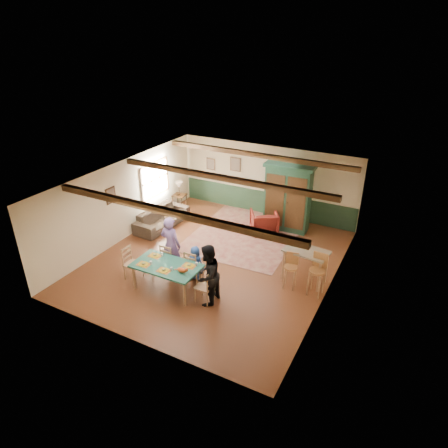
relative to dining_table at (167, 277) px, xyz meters
The scene contains 35 objects.
floor 2.03m from the dining_table, 76.86° to the left, with size 8.00×8.00×0.00m, color #542917.
wall_back 6.04m from the dining_table, 85.64° to the left, with size 7.00×0.02×2.70m, color beige.
wall_left 3.74m from the dining_table, 147.48° to the left, with size 0.02×8.00×2.70m, color beige.
wall_right 4.51m from the dining_table, 26.16° to the left, with size 0.02×8.00×2.70m, color beige.
ceiling 3.06m from the dining_table, 76.86° to the left, with size 7.00×8.00×0.02m, color white.
wainscot_back 5.94m from the dining_table, 85.62° to the left, with size 6.95×0.03×0.90m, color #1D3523.
ceiling_beam_front 2.30m from the dining_table, 38.27° to the right, with size 6.95×0.16×0.16m, color #331F0E.
ceiling_beam_mid 3.26m from the dining_table, 79.04° to the left, with size 6.95×0.16×0.16m, color #331F0E.
ceiling_beam_back 5.44m from the dining_table, 84.76° to the left, with size 6.95×0.16×0.16m, color #331F0E.
window_left 4.87m from the dining_table, 129.63° to the left, with size 0.06×1.60×1.30m, color white, non-canonical shape.
picture_left_wall 3.57m from the dining_table, 156.01° to the left, with size 0.04×0.42×0.52m, color #81715E, non-canonical shape.
picture_back_a 6.14m from the dining_table, 98.15° to the left, with size 0.45×0.04×0.55m, color #81715E, non-canonical shape.
picture_back_b 6.35m from the dining_table, 108.22° to the left, with size 0.38×0.04×0.48m, color #81715E, non-canonical shape.
dining_table is the anchor object (origin of this frame).
dining_chair_far_left 0.85m from the dining_table, 119.28° to the left, with size 0.43×0.45×0.98m, color #A67853, non-canonical shape.
dining_chair_far_right 0.85m from the dining_table, 61.17° to the left, with size 0.43×0.45×0.98m, color #A67853, non-canonical shape.
dining_chair_end_left 1.19m from the dining_table, behind, with size 0.43×0.45×0.98m, color #A67853, non-canonical shape.
dining_chair_end_right 1.19m from the dining_table, ahead, with size 0.43×0.45×0.98m, color #A67853, non-canonical shape.
person_man 1.05m from the dining_table, 116.79° to the left, with size 0.65×0.42×1.77m, color #785998.
person_woman 1.37m from the dining_table, ahead, with size 0.82×0.64×1.70m, color black.
person_child 0.93m from the dining_table, 63.66° to the left, with size 0.50×0.33×1.03m, color #254A96.
cat 0.75m from the dining_table, 10.08° to the right, with size 0.37×0.14×0.19m, color orange, non-canonical shape.
place_setting_near_left 0.76m from the dining_table, 155.33° to the right, with size 0.41×0.31×0.11m, color gold, non-canonical shape.
place_setting_near_center 0.52m from the dining_table, 67.97° to the right, with size 0.41×0.31×0.11m, color gold, non-canonical shape.
place_setting_far_left 0.76m from the dining_table, 155.78° to the left, with size 0.41×0.31×0.11m, color gold, non-canonical shape.
place_setting_far_right 0.76m from the dining_table, 24.67° to the left, with size 0.41×0.31×0.11m, color gold, non-canonical shape.
area_rug 3.96m from the dining_table, 82.29° to the left, with size 3.43×4.07×0.01m, color tan.
armoire 5.38m from the dining_table, 72.18° to the left, with size 1.71×0.69×2.42m, color #173928.
armchair 4.50m from the dining_table, 76.51° to the left, with size 0.89×0.91×0.83m, color #440E0D.
sofa 3.98m from the dining_table, 127.89° to the left, with size 2.28×0.89×0.67m, color #382D23.
end_table 5.51m from the dining_table, 119.93° to the left, with size 0.48×0.48×0.59m, color #331F0E, non-canonical shape.
table_lamp 5.53m from the dining_table, 119.93° to the left, with size 0.30×0.30×0.54m, color #CEAC85, non-canonical shape.
counter_table 3.87m from the dining_table, 33.50° to the left, with size 1.21×0.71×1.01m, color tan, non-canonical shape.
bar_stool_left 3.40m from the dining_table, 29.31° to the left, with size 0.37×0.40×1.04m, color #B67A47, non-canonical shape.
bar_stool_right 4.05m from the dining_table, 24.40° to the left, with size 0.43×0.47×1.21m, color #B67A47, non-canonical shape.
Camera 1 is at (5.20, -9.33, 6.58)m, focal length 32.00 mm.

